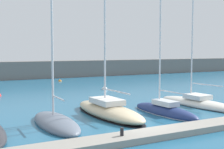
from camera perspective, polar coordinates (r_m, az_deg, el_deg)
ground_plane at (r=19.68m, az=5.44°, el=-10.23°), size 120.00×120.00×0.00m
dock_pier at (r=18.25m, az=8.52°, el=-10.82°), size 22.08×1.68×0.38m
breakwater_seawall at (r=55.72m, az=-17.05°, el=0.76°), size 108.00×3.24×3.08m
sailboat_slate_second at (r=21.11m, az=-10.45°, el=-8.53°), size 2.38×7.13×15.44m
sailboat_sand_third at (r=23.64m, az=-0.70°, el=-6.54°), size 2.98×9.16×18.36m
sailboat_navy_fourth at (r=24.69m, az=9.78°, el=-6.61°), size 2.30×7.15×13.03m
sailboat_ivory_fifth at (r=28.87m, az=15.85°, el=-5.14°), size 3.04×9.50×15.04m
mooring_buoy_orange at (r=50.26m, az=-9.68°, el=-1.26°), size 0.56×0.56×0.56m
mooring_buoy_white at (r=39.06m, az=-1.40°, el=-2.84°), size 0.77×0.77×0.77m
dock_bollard at (r=16.87m, az=1.86°, el=-10.60°), size 0.20×0.20×0.44m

